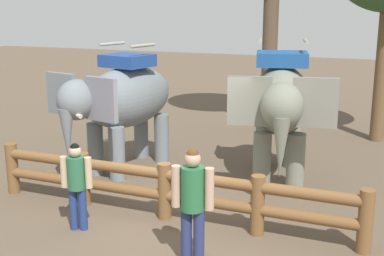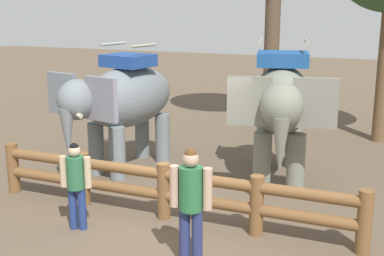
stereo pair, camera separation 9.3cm
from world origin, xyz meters
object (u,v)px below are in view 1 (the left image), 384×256
object	(u,v)px
log_fence	(164,187)
tourist_woman_in_black	(77,180)
tourist_man_in_blue	(193,198)
elephant_center	(280,104)
elephant_near_left	(122,101)

from	to	relation	value
log_fence	tourist_woman_in_black	bearing A→B (deg)	-140.83
log_fence	tourist_man_in_blue	xyz separation A→B (m)	(1.09, -1.36, 0.44)
log_fence	tourist_woman_in_black	size ratio (longest dim) A/B	4.61
tourist_man_in_blue	elephant_center	bearing A→B (deg)	84.52
log_fence	elephant_center	xyz separation A→B (m)	(1.48, 2.76, 1.13)
elephant_near_left	tourist_woman_in_black	world-z (taller)	elephant_near_left
elephant_center	log_fence	bearing A→B (deg)	-118.28
tourist_woman_in_black	tourist_man_in_blue	xyz separation A→B (m)	(2.29, -0.38, 0.15)
tourist_woman_in_black	tourist_man_in_blue	size ratio (longest dim) A/B	0.86
elephant_center	tourist_man_in_blue	world-z (taller)	elephant_center
elephant_center	tourist_woman_in_black	size ratio (longest dim) A/B	2.37
log_fence	tourist_woman_in_black	distance (m)	1.57
elephant_near_left	tourist_man_in_blue	xyz separation A→B (m)	(3.16, -3.56, -0.61)
log_fence	tourist_man_in_blue	bearing A→B (deg)	-51.29
elephant_near_left	elephant_center	world-z (taller)	elephant_center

